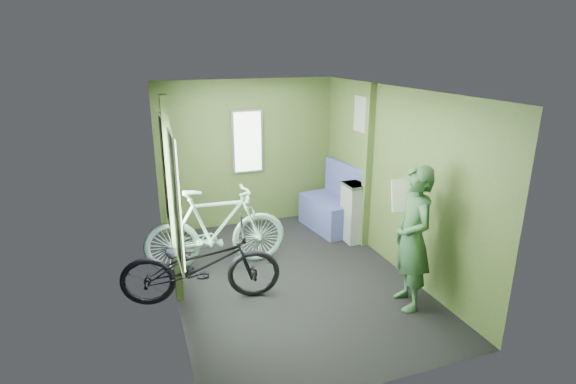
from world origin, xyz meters
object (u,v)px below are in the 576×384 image
bicycle_mint (218,267)px  bicycle_black (203,301)px  passenger (413,238)px  bench_seat (331,210)px  waste_box (353,212)px

bicycle_mint → bicycle_black: bearing=160.9°
passenger → bicycle_black: bearing=-100.1°
passenger → bench_seat: passenger is taller
bench_seat → waste_box: bearing=-86.2°
bicycle_mint → waste_box: (2.06, 0.18, 0.44)m
bicycle_black → waste_box: 2.60m
bicycle_black → bench_seat: 2.73m
waste_box → bench_seat: bearing=101.6°
bicycle_mint → bench_seat: 2.10m
bicycle_mint → passenger: 2.55m
passenger → waste_box: size_ratio=1.82×
bicycle_black → passenger: bearing=-101.2°
waste_box → passenger: bearing=-97.6°
bicycle_mint → waste_box: 2.11m
bicycle_black → passenger: passenger is taller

